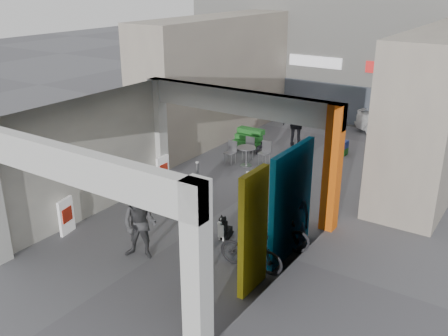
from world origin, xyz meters
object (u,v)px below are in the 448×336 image
Objects in this scene: bicycle_front at (274,233)px; white_van at (404,122)px; border_collie at (224,229)px; man_crates at (297,124)px; man_back_turned at (140,224)px; bicycle_rear at (251,251)px; cafe_set at (247,155)px; produce_stand at (249,142)px; man_elderly at (294,212)px; man_with_dog at (194,251)px.

white_van reaches higher than bicycle_front.
border_collie is 8.26m from man_crates.
man_back_turned reaches higher than bicycle_front.
man_back_turned is 2.76m from bicycle_rear.
cafe_set is 0.77× the size of man_crates.
man_crates is 4.88m from white_van.
man_back_turned reaches higher than bicycle_rear.
man_crates is (-0.64, 9.93, 0.02)m from man_back_turned.
produce_stand is 7.47m from man_elderly.
man_back_turned reaches higher than man_with_dog.
man_elderly reaches higher than bicycle_front.
cafe_set is 0.88× the size of man_with_dog.
produce_stand is 0.72× the size of man_back_turned.
produce_stand is (-0.71, 1.27, 0.03)m from cafe_set.
border_collie is 0.17× the size of white_van.
man_with_dog is 2.44m from bicycle_front.
man_crates reaches higher than border_collie.
cafe_set is at bearing 55.70° from man_crates.
man_with_dog is at bearing -67.43° from cafe_set.
bicycle_rear is at bearing 88.10° from man_crates.
border_collie is 0.43× the size of man_with_dog.
man_elderly reaches higher than man_with_dog.
produce_stand is 1.86× the size of border_collie.
border_collie is at bearing -57.68° from produce_stand.
bicycle_front is at bearing -47.95° from produce_stand.
man_crates reaches higher than man_back_turned.
man_elderly reaches higher than bicycle_rear.
man_with_dog is 3.06m from man_elderly.
man_back_turned is 0.99× the size of bicycle_front.
bicycle_front is 1.12× the size of bicycle_rear.
produce_stand is at bearing -100.99° from man_with_dog.
white_van is at bearing -20.48° from bicycle_front.
man_elderly is at bearing -43.64° from produce_stand.
man_elderly is 0.96× the size of man_crates.
white_van is (3.97, 6.33, 0.39)m from cafe_set.
bicycle_rear is (-0.26, -1.70, -0.40)m from man_elderly.
man_back_turned is 0.98× the size of man_crates.
man_back_turned is at bearing 72.21° from man_crates.
border_collie is 0.38× the size of man_crates.
man_elderly is at bearing 13.26° from border_collie.
bicycle_rear is (4.52, -7.42, 0.15)m from produce_stand.
man_back_turned is 1.11× the size of bicycle_rear.
man_back_turned is at bearing -134.86° from border_collie.
border_collie is at bearing -153.09° from man_elderly.
man_with_dog is at bearing 141.85° from bicycle_front.
man_with_dog is (3.04, -7.32, 0.51)m from cafe_set.
man_with_dog is at bearing -59.97° from produce_stand.
border_collie is at bearing 79.18° from bicycle_front.
border_collie is 1.39m from bicycle_front.
bicycle_front is (0.76, 2.29, -0.33)m from man_with_dog.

